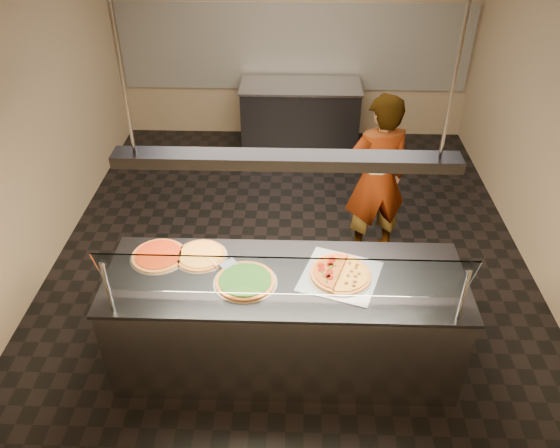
{
  "coord_description": "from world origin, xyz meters",
  "views": [
    {
      "loc": [
        0.04,
        -4.62,
        3.69
      ],
      "look_at": [
        -0.08,
        -0.87,
        1.02
      ],
      "focal_mm": 35.0,
      "sensor_mm": 36.0,
      "label": 1
    }
  ],
  "objects_px": {
    "pizza_spinach": "(245,280)",
    "pizza_spatula": "(219,262)",
    "pizza_cheese": "(201,255)",
    "worker": "(377,179)",
    "heat_lamp_housing": "(286,160)",
    "half_pizza_pepperoni": "(326,272)",
    "prep_table": "(300,116)",
    "perforated_tray": "(340,275)",
    "half_pizza_sausage": "(355,274)",
    "serving_counter": "(285,320)",
    "pizza_tomato": "(159,255)",
    "sneeze_guard": "(284,277)"
  },
  "relations": [
    {
      "from": "half_pizza_sausage",
      "to": "worker",
      "type": "height_order",
      "value": "worker"
    },
    {
      "from": "pizza_tomato",
      "to": "serving_counter",
      "type": "bearing_deg",
      "value": -12.06
    },
    {
      "from": "half_pizza_pepperoni",
      "to": "half_pizza_sausage",
      "type": "bearing_deg",
      "value": -0.62
    },
    {
      "from": "pizza_spatula",
      "to": "heat_lamp_housing",
      "type": "relative_size",
      "value": 0.12
    },
    {
      "from": "half_pizza_pepperoni",
      "to": "pizza_spinach",
      "type": "xyz_separation_m",
      "value": [
        -0.61,
        -0.1,
        -0.02
      ]
    },
    {
      "from": "half_pizza_pepperoni",
      "to": "pizza_cheese",
      "type": "distance_m",
      "value": 1.02
    },
    {
      "from": "pizza_tomato",
      "to": "prep_table",
      "type": "relative_size",
      "value": 0.27
    },
    {
      "from": "serving_counter",
      "to": "heat_lamp_housing",
      "type": "distance_m",
      "value": 1.48
    },
    {
      "from": "pizza_cheese",
      "to": "worker",
      "type": "xyz_separation_m",
      "value": [
        1.56,
        1.34,
        -0.05
      ]
    },
    {
      "from": "half_pizza_sausage",
      "to": "pizza_cheese",
      "type": "bearing_deg",
      "value": 170.46
    },
    {
      "from": "sneeze_guard",
      "to": "perforated_tray",
      "type": "xyz_separation_m",
      "value": [
        0.42,
        0.37,
        -0.29
      ]
    },
    {
      "from": "heat_lamp_housing",
      "to": "prep_table",
      "type": "bearing_deg",
      "value": 88.39
    },
    {
      "from": "serving_counter",
      "to": "half_pizza_pepperoni",
      "type": "distance_m",
      "value": 0.59
    },
    {
      "from": "pizza_tomato",
      "to": "heat_lamp_housing",
      "type": "bearing_deg",
      "value": -12.06
    },
    {
      "from": "perforated_tray",
      "to": "half_pizza_pepperoni",
      "type": "distance_m",
      "value": 0.12
    },
    {
      "from": "half_pizza_sausage",
      "to": "pizza_cheese",
      "type": "xyz_separation_m",
      "value": [
        -1.22,
        0.21,
        -0.01
      ]
    },
    {
      "from": "serving_counter",
      "to": "pizza_spinach",
      "type": "height_order",
      "value": "pizza_spinach"
    },
    {
      "from": "pizza_spatula",
      "to": "half_pizza_sausage",
      "type": "bearing_deg",
      "value": -5.54
    },
    {
      "from": "serving_counter",
      "to": "pizza_spatula",
      "type": "height_order",
      "value": "pizza_spatula"
    },
    {
      "from": "serving_counter",
      "to": "perforated_tray",
      "type": "bearing_deg",
      "value": 3.77
    },
    {
      "from": "worker",
      "to": "pizza_tomato",
      "type": "bearing_deg",
      "value": 20.51
    },
    {
      "from": "perforated_tray",
      "to": "pizza_tomato",
      "type": "height_order",
      "value": "pizza_tomato"
    },
    {
      "from": "worker",
      "to": "heat_lamp_housing",
      "type": "relative_size",
      "value": 0.78
    },
    {
      "from": "half_pizza_sausage",
      "to": "heat_lamp_housing",
      "type": "xyz_separation_m",
      "value": [
        -0.54,
        -0.03,
        0.99
      ]
    },
    {
      "from": "half_pizza_pepperoni",
      "to": "heat_lamp_housing",
      "type": "distance_m",
      "value": 1.03
    },
    {
      "from": "pizza_cheese",
      "to": "pizza_spatula",
      "type": "relative_size",
      "value": 1.54
    },
    {
      "from": "pizza_cheese",
      "to": "pizza_spatula",
      "type": "distance_m",
      "value": 0.19
    },
    {
      "from": "sneeze_guard",
      "to": "pizza_cheese",
      "type": "xyz_separation_m",
      "value": [
        -0.69,
        0.57,
        -0.28
      ]
    },
    {
      "from": "serving_counter",
      "to": "worker",
      "type": "bearing_deg",
      "value": 60.81
    },
    {
      "from": "half_pizza_pepperoni",
      "to": "heat_lamp_housing",
      "type": "bearing_deg",
      "value": -174.69
    },
    {
      "from": "half_pizza_sausage",
      "to": "pizza_tomato",
      "type": "relative_size",
      "value": 1.13
    },
    {
      "from": "half_pizza_pepperoni",
      "to": "pizza_cheese",
      "type": "xyz_separation_m",
      "value": [
        -1.0,
        0.2,
        -0.02
      ]
    },
    {
      "from": "half_pizza_pepperoni",
      "to": "prep_table",
      "type": "relative_size",
      "value": 0.31
    },
    {
      "from": "perforated_tray",
      "to": "prep_table",
      "type": "bearing_deg",
      "value": 94.45
    },
    {
      "from": "half_pizza_pepperoni",
      "to": "prep_table",
      "type": "height_order",
      "value": "half_pizza_pepperoni"
    },
    {
      "from": "pizza_spinach",
      "to": "pizza_spatula",
      "type": "height_order",
      "value": "pizza_spatula"
    },
    {
      "from": "pizza_spinach",
      "to": "pizza_cheese",
      "type": "xyz_separation_m",
      "value": [
        -0.39,
        0.3,
        -0.0
      ]
    },
    {
      "from": "half_pizza_sausage",
      "to": "worker",
      "type": "xyz_separation_m",
      "value": [
        0.34,
        1.54,
        -0.06
      ]
    },
    {
      "from": "pizza_spatula",
      "to": "prep_table",
      "type": "xyz_separation_m",
      "value": [
        0.64,
        3.87,
        -0.49
      ]
    },
    {
      "from": "worker",
      "to": "heat_lamp_housing",
      "type": "bearing_deg",
      "value": 45.91
    },
    {
      "from": "sneeze_guard",
      "to": "worker",
      "type": "distance_m",
      "value": 2.13
    },
    {
      "from": "pizza_cheese",
      "to": "prep_table",
      "type": "relative_size",
      "value": 0.26
    },
    {
      "from": "pizza_spinach",
      "to": "pizza_tomato",
      "type": "height_order",
      "value": "pizza_spinach"
    },
    {
      "from": "pizza_cheese",
      "to": "pizza_spatula",
      "type": "bearing_deg",
      "value": -32.22
    },
    {
      "from": "perforated_tray",
      "to": "half_pizza_pepperoni",
      "type": "relative_size",
      "value": 1.38
    },
    {
      "from": "pizza_spinach",
      "to": "half_pizza_pepperoni",
      "type": "bearing_deg",
      "value": 8.95
    },
    {
      "from": "prep_table",
      "to": "half_pizza_pepperoni",
      "type": "bearing_deg",
      "value": -87.16
    },
    {
      "from": "pizza_cheese",
      "to": "worker",
      "type": "height_order",
      "value": "worker"
    },
    {
      "from": "pizza_spatula",
      "to": "heat_lamp_housing",
      "type": "height_order",
      "value": "heat_lamp_housing"
    },
    {
      "from": "half_pizza_pepperoni",
      "to": "pizza_spatula",
      "type": "distance_m",
      "value": 0.84
    }
  ]
}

